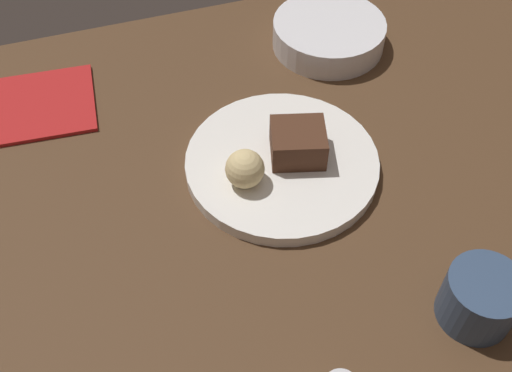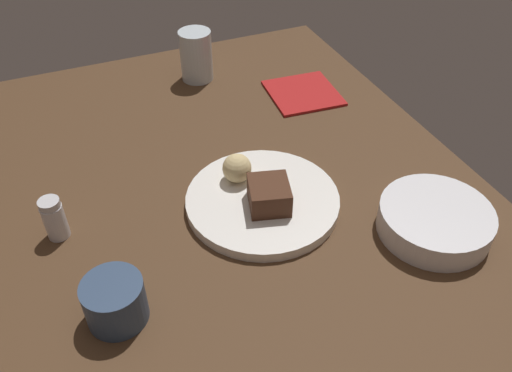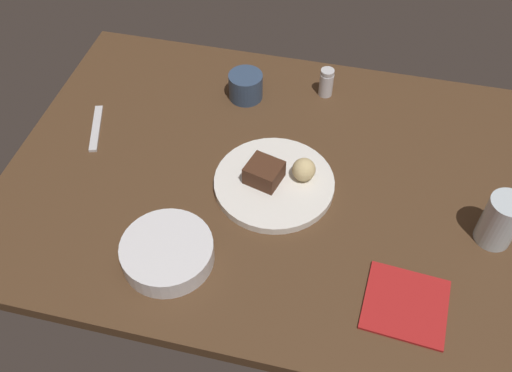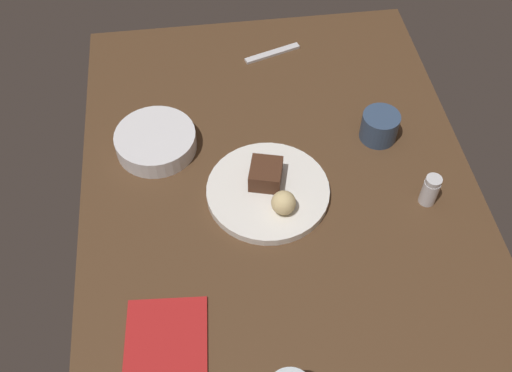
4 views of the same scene
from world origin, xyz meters
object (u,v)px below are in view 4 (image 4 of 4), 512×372
Objects in this scene: chocolate_cake_slice at (266,174)px; bread_roll at (284,203)px; dessert_plate at (268,191)px; dessert_spoon at (272,53)px; salt_shaker at (430,190)px; coffee_cup at (380,126)px; folded_napkin at (166,337)px; side_bowl at (156,141)px.

bread_roll reaches higher than chocolate_cake_slice.
dessert_spoon is at bearing -9.67° from dessert_plate.
coffee_cup is (19.03, 5.52, -0.31)cm from salt_shaker.
dessert_spoon is 79.62cm from folded_napkin.
chocolate_cake_slice is at bearing 111.61° from coffee_cup.
coffee_cup is (-3.06, -49.80, 1.12)cm from side_bowl.
dessert_plate is 1.44× the size of side_bowl.
salt_shaker is at bearing -67.04° from folded_napkin.
folded_napkin is (-45.37, -0.37, -1.89)cm from side_bowl.
folded_napkin is (-23.51, 24.66, -4.04)cm from bread_roll.
dessert_spoon is at bearing -6.03° from bread_roll.
dessert_spoon is at bearing -46.90° from side_bowl.
salt_shaker is 0.88× the size of coffee_cup.
coffee_cup reaches higher than folded_napkin.
side_bowl is (21.86, 25.03, -2.15)cm from bread_roll.
side_bowl is at bearing -154.86° from dessert_spoon.
coffee_cup reaches higher than dessert_spoon.
salt_shaker reaches higher than side_bowl.
dessert_spoon is at bearing 31.75° from coffee_cup.
coffee_cup is 0.56× the size of folded_napkin.
chocolate_cake_slice is 1.41× the size of bread_roll.
chocolate_cake_slice is at bearing 75.84° from salt_shaker.
coffee_cup reaches higher than side_bowl.
chocolate_cake_slice reaches higher than folded_napkin.
chocolate_cake_slice reaches higher than dessert_spoon.
dessert_plate is 27.87cm from side_bowl.
dessert_plate is 3.65× the size of chocolate_cake_slice.
bread_roll is at bearing -46.37° from folded_napkin.
chocolate_cake_slice is 0.47× the size of folded_napkin.
dessert_plate is at bearing -37.36° from folded_napkin.
dessert_plate is at bearing -125.15° from side_bowl.
salt_shaker is at bearing -111.77° from side_bowl.
chocolate_cake_slice is (2.20, 0.18, 3.08)cm from dessert_plate.
coffee_cup is at bearing 16.17° from salt_shaker.
dessert_spoon is (31.45, 19.46, -2.96)cm from coffee_cup.
dessert_spoon is at bearing 26.33° from salt_shaker.
dessert_plate is at bearing 79.45° from salt_shaker.
folded_napkin is at bearing 112.96° from salt_shaker.
bread_roll is 34.31cm from folded_napkin.
salt_shaker is 0.41× the size of side_bowl.
salt_shaker is 19.82cm from coffee_cup.
side_bowl is 49.90cm from coffee_cup.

